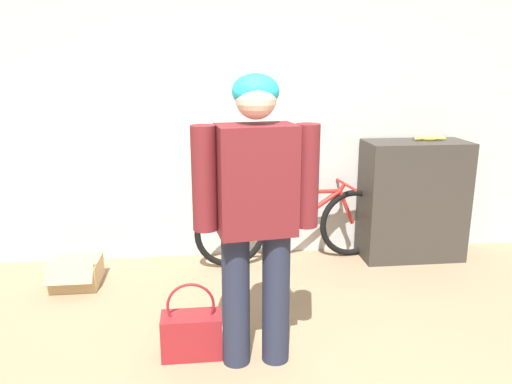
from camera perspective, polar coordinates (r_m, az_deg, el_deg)
name	(u,v)px	position (r m, az deg, el deg)	size (l,w,h in m)	color
wall_back	(245,107)	(4.26, -1.28, 9.68)	(8.00, 0.07, 2.60)	silver
side_shelf	(413,200)	(4.51, 17.48, -0.91)	(0.86, 0.42, 1.02)	#38332D
person	(256,203)	(2.64, 0.00, -1.25)	(0.67, 0.30, 1.61)	#23283D
bicycle	(293,225)	(4.26, 4.24, -3.79)	(1.68, 0.46, 0.67)	black
banana	(429,138)	(4.47, 19.15, 5.81)	(0.29, 0.08, 0.04)	#EAD64C
handbag	(192,333)	(3.03, -7.37, -15.69)	(0.35, 0.18, 0.46)	maroon
cardboard_box	(76,273)	(4.13, -19.93, -8.65)	(0.36, 0.43, 0.26)	tan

